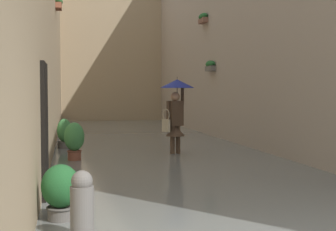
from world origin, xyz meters
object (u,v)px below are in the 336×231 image
(person_wading, at_px, (176,104))
(potted_plant_far_right, at_px, (64,135))
(potted_plant_mid_right, at_px, (74,141))
(mooring_bollard, at_px, (82,211))
(potted_plant_near_right, at_px, (61,193))

(person_wading, bearing_deg, potted_plant_far_right, -33.37)
(person_wading, distance_m, potted_plant_far_right, 3.53)
(person_wading, height_order, potted_plant_mid_right, person_wading)
(potted_plant_far_right, bearing_deg, mooring_bollard, 91.76)
(potted_plant_near_right, xyz_separation_m, potted_plant_mid_right, (-0.23, -5.24, 0.11))
(potted_plant_far_right, relative_size, potted_plant_near_right, 1.16)
(potted_plant_far_right, xyz_separation_m, potted_plant_mid_right, (-0.25, 2.52, 0.09))
(potted_plant_mid_right, bearing_deg, person_wading, -166.05)
(mooring_bollard, bearing_deg, potted_plant_far_right, -88.24)
(potted_plant_far_right, relative_size, potted_plant_mid_right, 0.95)
(mooring_bollard, bearing_deg, person_wading, -111.11)
(person_wading, xyz_separation_m, potted_plant_mid_right, (2.60, 0.64, -0.85))
(potted_plant_far_right, bearing_deg, potted_plant_near_right, 90.14)
(potted_plant_mid_right, relative_size, mooring_bollard, 1.15)
(potted_plant_near_right, bearing_deg, potted_plant_far_right, -89.86)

